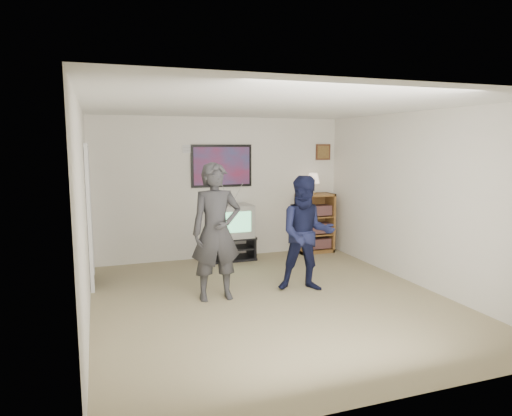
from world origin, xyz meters
TOP-DOWN VIEW (x-y plane):
  - room_shell at (0.00, 0.35)m, footprint 4.51×5.00m
  - media_stand at (0.08, 2.23)m, footprint 0.84×0.48m
  - crt_television at (0.10, 2.23)m, footprint 0.69×0.59m
  - bookshelf at (1.75, 2.28)m, footprint 0.68×0.39m
  - table_lamp at (1.70, 2.28)m, footprint 0.25×0.25m
  - person_tall at (-0.66, 0.33)m, footprint 0.67×0.45m
  - person_short at (0.61, 0.27)m, footprint 0.93×0.82m
  - controller_left at (-0.62, 0.50)m, footprint 0.04×0.13m
  - controller_right at (0.64, 0.50)m, footprint 0.07×0.13m
  - poster at (0.00, 2.48)m, footprint 1.10×0.03m
  - air_vent at (-0.55, 2.48)m, footprint 0.28×0.02m
  - small_picture at (2.00, 2.48)m, footprint 0.30×0.03m
  - doorway at (-2.23, 1.60)m, footprint 0.03×0.85m

SIDE VIEW (x-z plane):
  - media_stand at x=0.08m, z-range 0.00..0.42m
  - bookshelf at x=1.75m, z-range 0.00..1.11m
  - crt_television at x=0.10m, z-range 0.42..0.99m
  - person_short at x=0.61m, z-range 0.00..1.61m
  - person_tall at x=-0.66m, z-range 0.00..1.80m
  - doorway at x=-2.23m, z-range 0.00..2.00m
  - controller_right at x=0.64m, z-range 1.11..1.15m
  - controller_left at x=-0.62m, z-range 1.11..1.15m
  - room_shell at x=0.00m, z-range 0.00..2.50m
  - table_lamp at x=1.70m, z-range 1.11..1.50m
  - poster at x=0.00m, z-range 1.27..2.02m
  - small_picture at x=2.00m, z-range 1.73..2.03m
  - air_vent at x=-0.55m, z-range 1.88..2.02m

